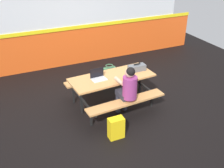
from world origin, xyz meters
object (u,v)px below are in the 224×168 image
student_nearer (128,88)px  laptop_silver (98,77)px  backpack_dark (116,128)px  toolbox_grey (137,68)px  picnic_table_main (112,83)px  tote_bag_bright (109,73)px

student_nearer → laptop_silver: 0.72m
backpack_dark → toolbox_grey: bearing=47.0°
laptop_silver → picnic_table_main: bearing=-3.1°
laptop_silver → student_nearer: bearing=-52.8°
laptop_silver → tote_bag_bright: (0.78, 1.18, -0.59)m
toolbox_grey → picnic_table_main: bearing=-176.4°
picnic_table_main → backpack_dark: bearing=-110.6°
laptop_silver → tote_bag_bright: laptop_silver is taller
toolbox_grey → backpack_dark: bearing=-133.0°
picnic_table_main → tote_bag_bright: picnic_table_main is taller
laptop_silver → toolbox_grey: (0.97, 0.02, 0.02)m
student_nearer → toolbox_grey: bearing=47.8°
toolbox_grey → tote_bag_bright: bearing=99.0°
student_nearer → tote_bag_bright: size_ratio=2.81×
backpack_dark → student_nearer: bearing=46.2°
tote_bag_bright → backpack_dark: bearing=-110.9°
student_nearer → backpack_dark: student_nearer is taller
student_nearer → tote_bag_bright: bearing=78.6°
tote_bag_bright → toolbox_grey: bearing=-81.0°
toolbox_grey → backpack_dark: toolbox_grey is taller
picnic_table_main → backpack_dark: (-0.41, -1.10, -0.36)m
laptop_silver → backpack_dark: 1.25m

